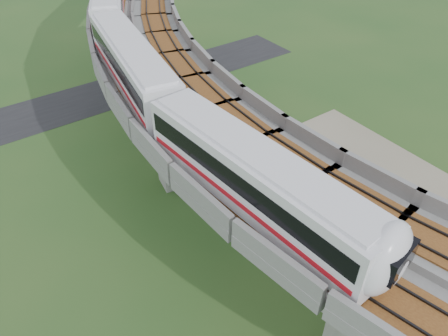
{
  "coord_description": "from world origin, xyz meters",
  "views": [
    {
      "loc": [
        -13.18,
        -17.58,
        26.42
      ],
      "look_at": [
        0.62,
        1.81,
        7.5
      ],
      "focal_mm": 35.0,
      "sensor_mm": 36.0,
      "label": 1
    }
  ],
  "objects_px": {
    "car_dark": "(355,179)",
    "metro_train": "(144,28)",
    "car_red": "(394,220)",
    "car_white": "(373,207)"
  },
  "relations": [
    {
      "from": "car_dark",
      "to": "car_white",
      "type": "bearing_deg",
      "value": 139.75
    },
    {
      "from": "car_red",
      "to": "car_dark",
      "type": "distance_m",
      "value": 5.78
    },
    {
      "from": "metro_train",
      "to": "car_red",
      "type": "height_order",
      "value": "metro_train"
    },
    {
      "from": "car_dark",
      "to": "metro_train",
      "type": "bearing_deg",
      "value": 22.38
    },
    {
      "from": "car_red",
      "to": "car_dark",
      "type": "height_order",
      "value": "car_red"
    },
    {
      "from": "metro_train",
      "to": "car_white",
      "type": "distance_m",
      "value": 25.17
    },
    {
      "from": "metro_train",
      "to": "car_dark",
      "type": "relative_size",
      "value": 16.02
    },
    {
      "from": "car_white",
      "to": "car_dark",
      "type": "height_order",
      "value": "car_white"
    },
    {
      "from": "car_white",
      "to": "car_dark",
      "type": "xyz_separation_m",
      "value": [
        1.74,
        3.44,
        -0.0
      ]
    },
    {
      "from": "metro_train",
      "to": "car_white",
      "type": "bearing_deg",
      "value": -63.04
    }
  ]
}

